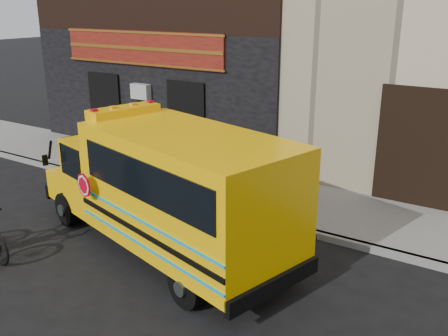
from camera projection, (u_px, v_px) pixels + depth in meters
ground at (158, 255)px, 10.54m from camera, size 120.00×120.00×0.00m
curb at (224, 211)px, 12.60m from camera, size 40.00×0.20×0.15m
sidewalk at (253, 192)px, 13.80m from camera, size 40.00×3.00×0.15m
school_bus at (169, 187)px, 10.17m from camera, size 7.22×3.85×2.92m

